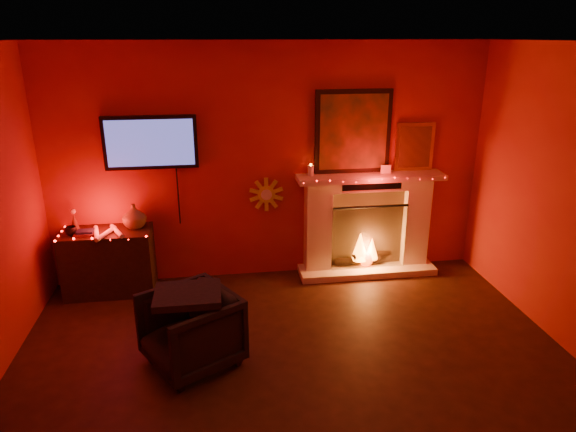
% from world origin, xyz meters
% --- Properties ---
extents(room, '(5.00, 5.00, 5.00)m').
position_xyz_m(room, '(0.00, 0.00, 1.35)').
color(room, black).
rests_on(room, ground).
extents(floor, '(5.00, 5.00, 0.00)m').
position_xyz_m(floor, '(0.00, 0.00, 0.00)').
color(floor, black).
rests_on(floor, ground).
extents(fireplace, '(1.72, 0.40, 2.18)m').
position_xyz_m(fireplace, '(1.14, 2.39, 0.72)').
color(fireplace, beige).
rests_on(fireplace, floor).
extents(tv, '(1.00, 0.07, 1.24)m').
position_xyz_m(tv, '(-1.30, 2.45, 1.65)').
color(tv, black).
rests_on(tv, room).
extents(sunburst_clock, '(0.40, 0.03, 0.40)m').
position_xyz_m(sunburst_clock, '(-0.05, 2.48, 1.00)').
color(sunburst_clock, gold).
rests_on(sunburst_clock, room).
extents(console_table, '(0.96, 0.57, 1.00)m').
position_xyz_m(console_table, '(-1.83, 2.26, 0.40)').
color(console_table, black).
rests_on(console_table, floor).
extents(armchair, '(0.99, 0.99, 0.67)m').
position_xyz_m(armchair, '(-0.90, 0.76, 0.33)').
color(armchair, black).
rests_on(armchair, floor).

